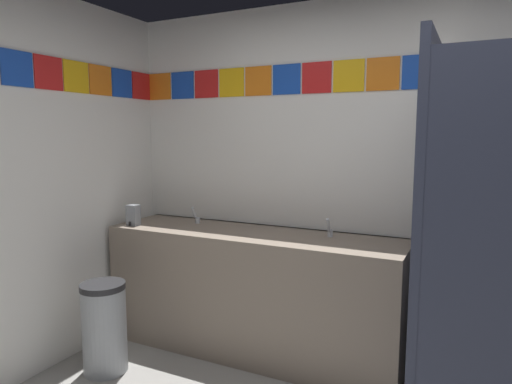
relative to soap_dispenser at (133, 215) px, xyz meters
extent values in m
cube|color=white|center=(1.78, 0.52, 0.29)|extent=(3.94, 0.08, 2.54)
cube|color=orange|center=(-0.08, 0.47, 1.02)|extent=(0.22, 0.01, 0.22)
cube|color=#1947B7|center=(0.15, 0.47, 1.02)|extent=(0.22, 0.01, 0.22)
cube|color=red|center=(0.39, 0.47, 1.02)|extent=(0.22, 0.01, 0.22)
cube|color=yellow|center=(0.62, 0.47, 1.02)|extent=(0.22, 0.01, 0.22)
cube|color=orange|center=(0.85, 0.47, 1.02)|extent=(0.22, 0.01, 0.22)
cube|color=#1947B7|center=(1.08, 0.47, 1.02)|extent=(0.22, 0.01, 0.22)
cube|color=red|center=(1.31, 0.47, 1.02)|extent=(0.22, 0.01, 0.22)
cube|color=yellow|center=(1.54, 0.47, 1.02)|extent=(0.22, 0.01, 0.22)
cube|color=orange|center=(1.78, 0.47, 1.02)|extent=(0.22, 0.01, 0.22)
cube|color=#1947B7|center=(2.01, 0.47, 1.02)|extent=(0.22, 0.01, 0.22)
cube|color=red|center=(2.24, 0.47, 1.02)|extent=(0.22, 0.01, 0.22)
cube|color=yellow|center=(2.47, 0.47, 1.02)|extent=(0.22, 0.01, 0.22)
cube|color=#1947B7|center=(-0.19, -0.78, 1.02)|extent=(0.01, 0.22, 0.22)
cube|color=red|center=(-0.19, -0.55, 1.02)|extent=(0.01, 0.22, 0.22)
cube|color=yellow|center=(-0.19, -0.32, 1.02)|extent=(0.01, 0.22, 0.22)
cube|color=orange|center=(-0.19, -0.09, 1.02)|extent=(0.01, 0.22, 0.22)
cube|color=#1947B7|center=(-0.19, 0.13, 1.02)|extent=(0.01, 0.22, 0.22)
cube|color=red|center=(-0.19, 0.36, 1.02)|extent=(0.01, 0.22, 0.22)
cube|color=gray|center=(0.95, 0.18, -0.53)|extent=(2.18, 0.60, 0.90)
cube|color=gray|center=(0.95, 0.46, -0.12)|extent=(2.18, 0.03, 0.08)
cylinder|color=white|center=(0.40, 0.15, -0.13)|extent=(0.34, 0.34, 0.10)
cylinder|color=white|center=(1.49, 0.15, -0.13)|extent=(0.34, 0.34, 0.10)
cylinder|color=silver|center=(0.40, 0.29, -0.05)|extent=(0.04, 0.04, 0.05)
cylinder|color=silver|center=(0.40, 0.24, 0.02)|extent=(0.02, 0.06, 0.09)
cylinder|color=silver|center=(1.49, 0.29, -0.05)|extent=(0.04, 0.04, 0.05)
cylinder|color=silver|center=(1.49, 0.24, 0.02)|extent=(0.02, 0.06, 0.09)
cube|color=gray|center=(0.00, 0.00, 0.00)|extent=(0.09, 0.07, 0.16)
cylinder|color=black|center=(0.00, -0.04, -0.06)|extent=(0.02, 0.02, 0.03)
cube|color=#33384C|center=(2.20, -0.27, 0.01)|extent=(0.04, 1.48, 1.98)
cylinder|color=silver|center=(2.22, -0.99, 0.11)|extent=(0.02, 0.02, 0.10)
cylinder|color=#999EA3|center=(0.18, -0.53, -0.69)|extent=(0.29, 0.29, 0.57)
cylinder|color=#262628|center=(0.18, -0.53, -0.38)|extent=(0.30, 0.30, 0.04)
camera|label=1|loc=(2.39, -2.69, 0.62)|focal=31.79mm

